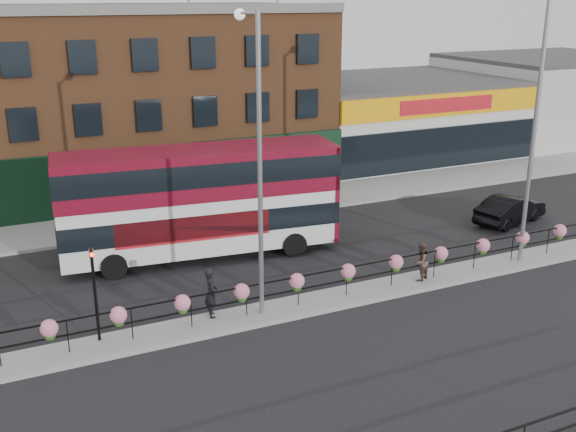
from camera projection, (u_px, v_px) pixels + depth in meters
name	position (u px, v px, depth m)	size (l,w,h in m)	color
ground	(322.00, 303.00, 24.84)	(120.00, 120.00, 0.00)	black
north_pavement	(215.00, 211.00, 35.13)	(60.00, 4.00, 0.15)	gray
median	(322.00, 301.00, 24.81)	(60.00, 1.60, 0.15)	gray
brick_building	(100.00, 99.00, 38.78)	(25.00, 12.21, 10.30)	brown
supermarket	(391.00, 116.00, 47.57)	(15.00, 12.25, 5.30)	silver
warehouse_east	(547.00, 96.00, 53.44)	(14.50, 12.00, 6.30)	#B5B4AF
median_railing	(323.00, 277.00, 24.51)	(30.04, 0.56, 1.23)	black
double_decker_bus	(200.00, 191.00, 28.43)	(11.99, 4.03, 4.76)	silver
car	(510.00, 209.00, 33.35)	(4.50, 2.55, 1.40)	black
pedestrian_a	(211.00, 292.00, 23.25)	(0.52, 0.71, 1.81)	black
pedestrian_b	(421.00, 261.00, 26.27)	(0.93, 0.85, 1.55)	#4A382F
lamp_column_west	(256.00, 142.00, 22.06)	(0.37, 1.80, 10.26)	gray
lamp_column_east	(532.00, 103.00, 26.66)	(0.40, 1.95, 11.13)	gray
traffic_light_median	(93.00, 274.00, 21.18)	(0.15, 0.28, 3.65)	black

